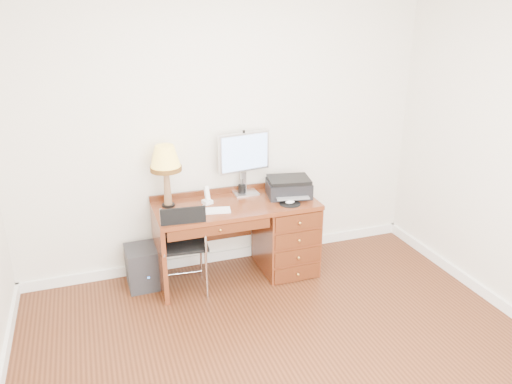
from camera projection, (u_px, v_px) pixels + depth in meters
name	position (u px, v px, depth m)	size (l,w,h in m)	color
ground	(293.00, 367.00, 3.64)	(4.00, 4.00, 0.00)	#3C1C0D
room_shell	(264.00, 313.00, 4.18)	(4.00, 4.00, 4.00)	silver
desk	(268.00, 231.00, 4.83)	(1.50, 0.67, 0.75)	maroon
monitor	(245.00, 156.00, 4.73)	(0.52, 0.20, 0.60)	silver
keyboard	(206.00, 211.00, 4.41)	(0.43, 0.12, 0.02)	white
mouse_pad	(290.00, 203.00, 4.58)	(0.20, 0.20, 0.04)	black
printer	(289.00, 187.00, 4.76)	(0.45, 0.38, 0.18)	black
leg_lamp	(166.00, 162.00, 4.39)	(0.28, 0.28, 0.57)	black
phone	(207.00, 199.00, 4.58)	(0.10, 0.10, 0.17)	white
pen_cup	(242.00, 189.00, 4.81)	(0.08, 0.08, 0.09)	black
chair	(184.00, 239.00, 4.38)	(0.46, 0.46, 0.89)	black
equipment_box	(145.00, 266.00, 4.63)	(0.33, 0.33, 0.39)	black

